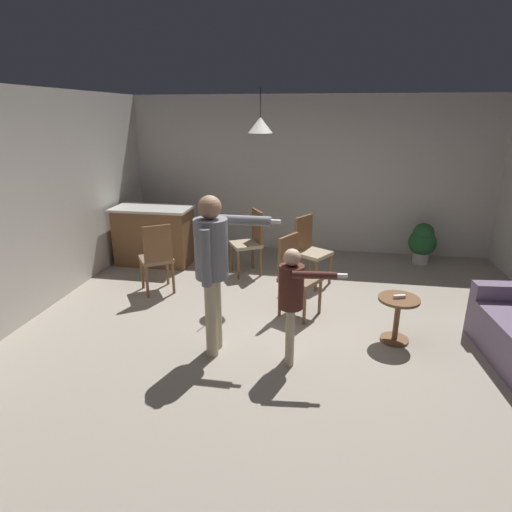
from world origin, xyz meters
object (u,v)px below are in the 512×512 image
at_px(spare_remote_on_table, 399,297).
at_px(potted_plant_corner, 423,241).
at_px(side_table_by_couch, 397,314).
at_px(dining_chair_near_wall, 250,240).
at_px(person_adult, 213,259).
at_px(dining_chair_by_counter, 157,256).
at_px(dining_chair_spare, 310,248).
at_px(kitchen_counter, 154,235).
at_px(person_child, 292,294).
at_px(dining_chair_centre_back, 296,273).

bearing_deg(spare_remote_on_table, potted_plant_corner, 74.17).
bearing_deg(side_table_by_couch, dining_chair_near_wall, 137.68).
bearing_deg(person_adult, dining_chair_by_counter, -138.58).
bearing_deg(dining_chair_spare, potted_plant_corner, 155.81).
height_order(kitchen_counter, person_child, person_child).
relative_size(kitchen_counter, dining_chair_near_wall, 1.26).
bearing_deg(dining_chair_spare, side_table_by_couch, 66.53).
bearing_deg(person_adult, spare_remote_on_table, 105.82).
height_order(person_adult, spare_remote_on_table, person_adult).
distance_m(dining_chair_by_counter, dining_chair_spare, 2.16).
xyz_separation_m(side_table_by_couch, dining_chair_near_wall, (-1.96, 1.78, 0.22)).
relative_size(person_child, dining_chair_spare, 1.21).
xyz_separation_m(kitchen_counter, dining_chair_near_wall, (1.66, -0.20, 0.07)).
xyz_separation_m(kitchen_counter, dining_chair_spare, (2.58, -0.46, 0.07)).
height_order(kitchen_counter, dining_chair_centre_back, dining_chair_centre_back).
height_order(side_table_by_couch, person_adult, person_adult).
distance_m(side_table_by_couch, dining_chair_centre_back, 1.28).
relative_size(kitchen_counter, person_child, 1.04).
xyz_separation_m(dining_chair_by_counter, potted_plant_corner, (3.85, 1.91, -0.17)).
distance_m(dining_chair_centre_back, spare_remote_on_table, 1.26).
height_order(dining_chair_near_wall, potted_plant_corner, dining_chair_near_wall).
height_order(person_child, spare_remote_on_table, person_child).
xyz_separation_m(person_child, spare_remote_on_table, (1.10, 0.60, -0.21)).
height_order(side_table_by_couch, person_child, person_child).
distance_m(kitchen_counter, potted_plant_corner, 4.45).
bearing_deg(kitchen_counter, person_adult, -55.76).
height_order(kitchen_counter, spare_remote_on_table, kitchen_counter).
relative_size(kitchen_counter, side_table_by_couch, 2.42).
xyz_separation_m(side_table_by_couch, spare_remote_on_table, (-0.00, -0.01, 0.21)).
bearing_deg(person_child, spare_remote_on_table, 113.21).
height_order(potted_plant_corner, spare_remote_on_table, potted_plant_corner).
bearing_deg(dining_chair_by_counter, dining_chair_centre_back, -43.52).
bearing_deg(dining_chair_by_counter, person_adult, -83.10).
distance_m(dining_chair_by_counter, spare_remote_on_table, 3.18).
distance_m(dining_chair_spare, potted_plant_corner, 2.18).
xyz_separation_m(kitchen_counter, potted_plant_corner, (4.39, 0.74, -0.10)).
height_order(side_table_by_couch, spare_remote_on_table, spare_remote_on_table).
bearing_deg(dining_chair_near_wall, person_child, 169.42).
relative_size(dining_chair_by_counter, dining_chair_spare, 1.00).
relative_size(person_child, dining_chair_near_wall, 1.21).
distance_m(person_adult, dining_chair_spare, 2.29).
bearing_deg(potted_plant_corner, kitchen_counter, -170.47).
relative_size(dining_chair_by_counter, dining_chair_near_wall, 1.00).
xyz_separation_m(kitchen_counter, dining_chair_centre_back, (2.46, -1.49, 0.07)).
bearing_deg(dining_chair_spare, spare_remote_on_table, 66.42).
height_order(person_child, dining_chair_near_wall, person_child).
distance_m(person_adult, dining_chair_centre_back, 1.37).
xyz_separation_m(dining_chair_near_wall, dining_chair_centre_back, (0.80, -1.29, 0.00)).
bearing_deg(person_child, dining_chair_centre_back, 177.21).
height_order(person_adult, dining_chair_spare, person_adult).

